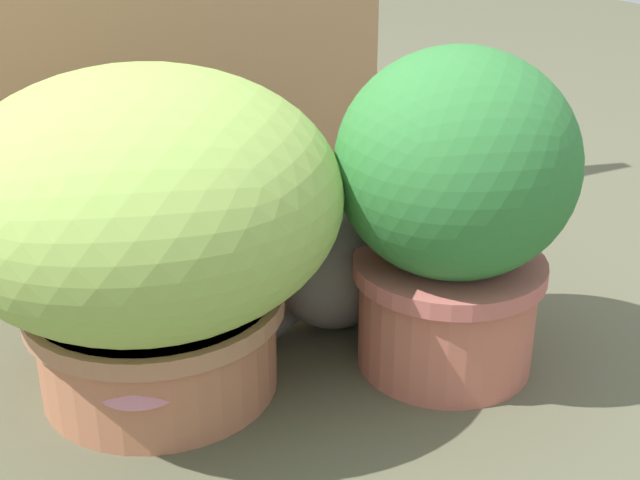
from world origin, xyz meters
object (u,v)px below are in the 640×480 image
grass_planter (148,222)px  cat (354,245)px  mushroom_ornament_pink (141,369)px  leafy_planter (454,204)px

grass_planter → cat: size_ratio=1.26×
grass_planter → cat: 0.35m
cat → mushroom_ornament_pink: (-0.37, -0.15, -0.03)m
mushroom_ornament_pink → leafy_planter: bearing=-3.6°
grass_planter → mushroom_ornament_pink: (-0.05, -0.10, -0.14)m
cat → mushroom_ornament_pink: bearing=-158.3°
cat → mushroom_ornament_pink: 0.40m
leafy_planter → cat: size_ratio=1.15×
mushroom_ornament_pink → cat: bearing=21.7°
leafy_planter → mushroom_ornament_pink: bearing=176.4°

